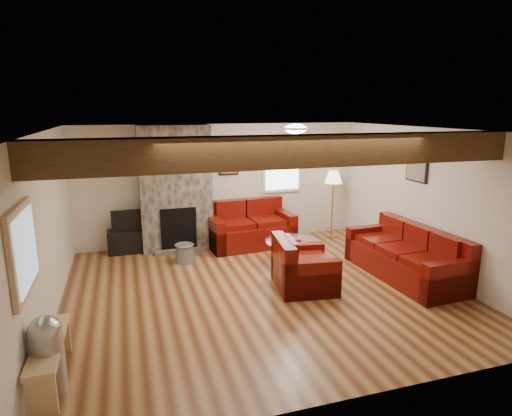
{
  "coord_description": "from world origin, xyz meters",
  "views": [
    {
      "loc": [
        -1.96,
        -6.0,
        2.81
      ],
      "look_at": [
        0.03,
        0.4,
        1.24
      ],
      "focal_mm": 30.0,
      "sensor_mm": 36.0,
      "label": 1
    }
  ],
  "objects_px": {
    "loveseat": "(250,224)",
    "coffee_table": "(292,253)",
    "tv_cabinet": "(132,241)",
    "television": "(131,219)",
    "sofa_three": "(404,253)",
    "floor_lamp": "(333,181)",
    "armchair_red": "(305,263)"
  },
  "relations": [
    {
      "from": "armchair_red",
      "to": "television",
      "type": "height_order",
      "value": "television"
    },
    {
      "from": "coffee_table",
      "to": "floor_lamp",
      "type": "relative_size",
      "value": 0.66
    },
    {
      "from": "armchair_red",
      "to": "floor_lamp",
      "type": "xyz_separation_m",
      "value": [
        1.71,
        2.4,
        0.86
      ]
    },
    {
      "from": "sofa_three",
      "to": "floor_lamp",
      "type": "height_order",
      "value": "floor_lamp"
    },
    {
      "from": "loveseat",
      "to": "floor_lamp",
      "type": "bearing_deg",
      "value": -2.23
    },
    {
      "from": "sofa_three",
      "to": "armchair_red",
      "type": "height_order",
      "value": "sofa_three"
    },
    {
      "from": "floor_lamp",
      "to": "armchair_red",
      "type": "bearing_deg",
      "value": -125.46
    },
    {
      "from": "loveseat",
      "to": "television",
      "type": "distance_m",
      "value": 2.4
    },
    {
      "from": "sofa_three",
      "to": "tv_cabinet",
      "type": "bearing_deg",
      "value": -124.43
    },
    {
      "from": "loveseat",
      "to": "sofa_three",
      "type": "bearing_deg",
      "value": -54.46
    },
    {
      "from": "tv_cabinet",
      "to": "floor_lamp",
      "type": "height_order",
      "value": "floor_lamp"
    },
    {
      "from": "armchair_red",
      "to": "floor_lamp",
      "type": "relative_size",
      "value": 0.68
    },
    {
      "from": "coffee_table",
      "to": "loveseat",
      "type": "bearing_deg",
      "value": 105.74
    },
    {
      "from": "sofa_three",
      "to": "television",
      "type": "bearing_deg",
      "value": -124.43
    },
    {
      "from": "sofa_three",
      "to": "floor_lamp",
      "type": "relative_size",
      "value": 1.5
    },
    {
      "from": "loveseat",
      "to": "television",
      "type": "bearing_deg",
      "value": 168.65
    },
    {
      "from": "loveseat",
      "to": "tv_cabinet",
      "type": "xyz_separation_m",
      "value": [
        -2.37,
        0.3,
        -0.23
      ]
    },
    {
      "from": "sofa_three",
      "to": "coffee_table",
      "type": "height_order",
      "value": "sofa_three"
    },
    {
      "from": "sofa_three",
      "to": "floor_lamp",
      "type": "distance_m",
      "value": 2.63
    },
    {
      "from": "sofa_three",
      "to": "television",
      "type": "relative_size",
      "value": 3.02
    },
    {
      "from": "armchair_red",
      "to": "sofa_three",
      "type": "bearing_deg",
      "value": -84.93
    },
    {
      "from": "sofa_three",
      "to": "armchair_red",
      "type": "bearing_deg",
      "value": -95.4
    },
    {
      "from": "loveseat",
      "to": "coffee_table",
      "type": "relative_size",
      "value": 1.78
    },
    {
      "from": "television",
      "to": "loveseat",
      "type": "bearing_deg",
      "value": -7.21
    },
    {
      "from": "armchair_red",
      "to": "loveseat",
      "type": "bearing_deg",
      "value": 13.09
    },
    {
      "from": "armchair_red",
      "to": "tv_cabinet",
      "type": "distance_m",
      "value": 3.69
    },
    {
      "from": "loveseat",
      "to": "television",
      "type": "xyz_separation_m",
      "value": [
        -2.37,
        0.3,
        0.21
      ]
    },
    {
      "from": "tv_cabinet",
      "to": "floor_lamp",
      "type": "relative_size",
      "value": 0.62
    },
    {
      "from": "sofa_three",
      "to": "floor_lamp",
      "type": "xyz_separation_m",
      "value": [
        -0.09,
        2.49,
        0.84
      ]
    },
    {
      "from": "armchair_red",
      "to": "coffee_table",
      "type": "relative_size",
      "value": 1.03
    },
    {
      "from": "sofa_three",
      "to": "television",
      "type": "distance_m",
      "value": 5.16
    },
    {
      "from": "tv_cabinet",
      "to": "television",
      "type": "xyz_separation_m",
      "value": [
        0.0,
        0.0,
        0.44
      ]
    }
  ]
}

